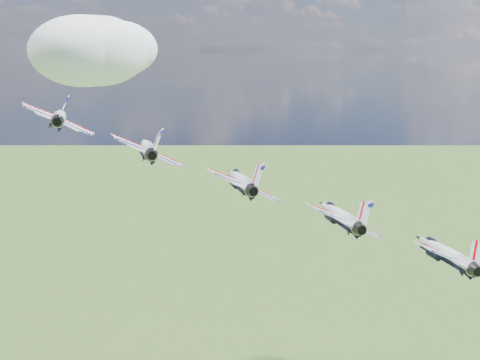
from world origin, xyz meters
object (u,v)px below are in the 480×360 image
jet_0 (60,116)px  jet_2 (240,180)px  jet_1 (147,147)px  jet_4 (444,252)px  jet_3 (339,215)px

jet_0 → jet_2: 25.21m
jet_1 → jet_4: size_ratio=1.00×
jet_2 → jet_4: bearing=-28.4°
jet_1 → jet_4: bearing=-28.4°
jet_2 → jet_3: jet_2 is taller
jet_1 → jet_4: (26.62, -24.63, -10.70)m
jet_1 → jet_2: bearing=-28.4°
jet_0 → jet_3: 37.82m
jet_1 → jet_3: jet_1 is taller
jet_0 → jet_3: (26.62, -24.63, -10.70)m
jet_0 → jet_3: size_ratio=1.00×
jet_2 → jet_0: bearing=151.6°
jet_0 → jet_2: (17.75, -16.42, -7.14)m
jet_1 → jet_4: 37.82m
jet_2 → jet_4: jet_2 is taller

